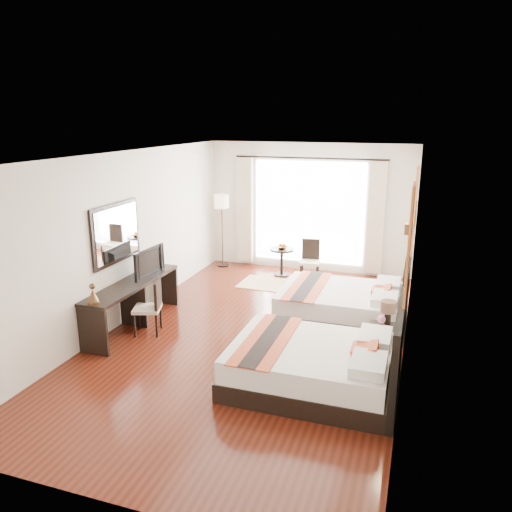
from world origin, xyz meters
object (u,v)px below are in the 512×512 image
(television, at_px, (145,262))
(desk_chair, at_px, (149,317))
(window_chair, at_px, (310,268))
(floor_lamp, at_px, (222,206))
(table_lamp, at_px, (388,308))
(console_desk, at_px, (133,304))
(fruit_bowl, at_px, (282,248))
(vase, at_px, (381,328))
(bed_near, at_px, (318,365))
(nightstand, at_px, (383,344))
(side_table, at_px, (282,262))
(bed_far, at_px, (346,303))

(television, bearing_deg, desk_chair, -144.89)
(window_chair, bearing_deg, floor_lamp, -107.63)
(table_lamp, distance_m, window_chair, 3.58)
(desk_chair, bearing_deg, floor_lamp, -103.68)
(console_desk, distance_m, fruit_bowl, 3.71)
(table_lamp, relative_size, console_desk, 0.16)
(vase, xyz_separation_m, floor_lamp, (-3.86, 3.78, 0.82))
(bed_near, relative_size, desk_chair, 2.40)
(television, height_order, window_chair, television)
(vase, height_order, window_chair, window_chair)
(nightstand, relative_size, window_chair, 0.60)
(table_lamp, xyz_separation_m, console_desk, (-4.00, -0.20, -0.36))
(bed_near, height_order, table_lamp, bed_near)
(table_lamp, xyz_separation_m, fruit_bowl, (-2.43, 3.16, -0.11))
(nightstand, xyz_separation_m, window_chair, (-1.76, 3.21, 0.01))
(table_lamp, xyz_separation_m, side_table, (-2.44, 3.19, -0.43))
(bed_near, relative_size, vase, 14.79)
(vase, xyz_separation_m, window_chair, (-1.73, 3.39, -0.31))
(vase, xyz_separation_m, desk_chair, (-3.56, -0.02, -0.30))
(vase, height_order, desk_chair, desk_chair)
(bed_near, distance_m, window_chair, 4.32)
(table_lamp, distance_m, floor_lamp, 5.26)
(bed_far, relative_size, floor_lamp, 1.26)
(console_desk, xyz_separation_m, window_chair, (2.20, 3.25, -0.12))
(floor_lamp, xyz_separation_m, side_table, (1.48, -0.26, -1.09))
(television, bearing_deg, side_table, -23.91)
(side_table, bearing_deg, bed_far, -50.48)
(nightstand, bearing_deg, window_chair, 118.75)
(table_lamp, relative_size, window_chair, 0.40)
(floor_lamp, relative_size, window_chair, 1.93)
(fruit_bowl, bearing_deg, window_chair, -9.26)
(nightstand, relative_size, table_lamp, 1.51)
(vase, bearing_deg, desk_chair, -179.65)
(bed_far, relative_size, console_desk, 0.95)
(bed_far, bearing_deg, floor_lamp, 143.89)
(window_chair, bearing_deg, nightstand, 21.50)
(bed_near, distance_m, floor_lamp, 5.67)
(nightstand, height_order, side_table, side_table)
(vase, bearing_deg, bed_far, 114.86)
(table_lamp, distance_m, television, 3.99)
(television, height_order, desk_chair, television)
(television, bearing_deg, floor_lamp, 2.41)
(floor_lamp, distance_m, window_chair, 2.44)
(bed_far, relative_size, side_table, 3.46)
(nightstand, xyz_separation_m, vase, (-0.03, -0.18, 0.32))
(television, relative_size, desk_chair, 0.94)
(table_lamp, bearing_deg, floor_lamp, 138.67)
(bed_near, distance_m, nightstand, 1.22)
(desk_chair, bearing_deg, bed_near, 146.83)
(fruit_bowl, bearing_deg, vase, -55.93)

